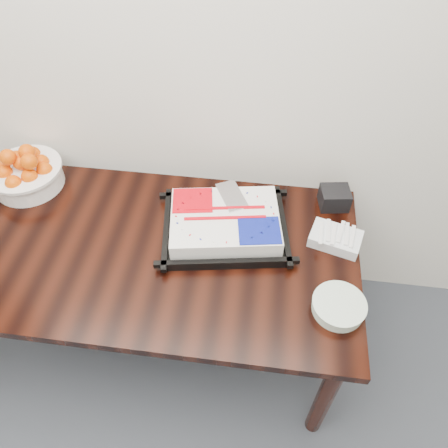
# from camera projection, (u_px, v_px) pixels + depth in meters

# --- Properties ---
(table) EXTENTS (1.80, 0.90, 0.75)m
(table) POSITION_uv_depth(u_px,v_px,m) (143.00, 259.00, 1.88)
(table) COLOR black
(table) RESTS_ON ground
(cake_tray) EXTENTS (0.57, 0.48, 0.11)m
(cake_tray) POSITION_uv_depth(u_px,v_px,m) (225.00, 224.00, 1.83)
(cake_tray) COLOR black
(cake_tray) RESTS_ON table
(tangerine_bowl) EXTENTS (0.34, 0.34, 0.21)m
(tangerine_bowl) POSITION_uv_depth(u_px,v_px,m) (24.00, 170.00, 2.00)
(tangerine_bowl) COLOR white
(tangerine_bowl) RESTS_ON table
(plate_stack) EXTENTS (0.20, 0.20, 0.05)m
(plate_stack) POSITION_uv_depth(u_px,v_px,m) (339.00, 306.00, 1.60)
(plate_stack) COLOR white
(plate_stack) RESTS_ON table
(fork_bag) EXTENTS (0.23, 0.18, 0.06)m
(fork_bag) POSITION_uv_depth(u_px,v_px,m) (335.00, 238.00, 1.81)
(fork_bag) COLOR silver
(fork_bag) RESTS_ON table
(napkin_box) EXTENTS (0.14, 0.13, 0.09)m
(napkin_box) POSITION_uv_depth(u_px,v_px,m) (334.00, 198.00, 1.94)
(napkin_box) COLOR black
(napkin_box) RESTS_ON table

